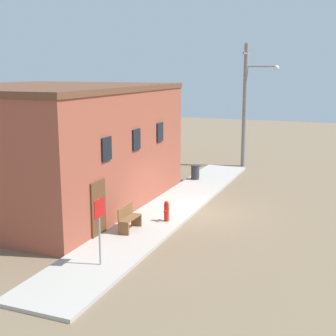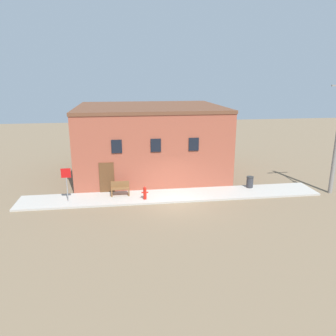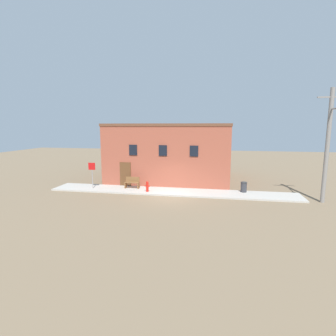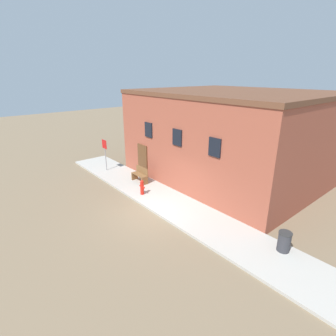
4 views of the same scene
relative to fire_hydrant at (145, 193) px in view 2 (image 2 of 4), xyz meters
name	(u,v)px [view 2 (image 2 of 4)]	position (x,y,z in m)	size (l,w,h in m)	color
ground_plane	(175,203)	(1.87, -0.67, -0.55)	(80.00, 80.00, 0.00)	#7A664C
sidewalk	(172,196)	(1.87, 0.56, -0.49)	(19.97, 2.47, 0.12)	#B2ADA3
brick_building	(150,140)	(0.92, 6.54, 2.23)	(11.34, 9.61, 5.55)	#9E4C38
fire_hydrant	(145,193)	(0.00, 0.00, 0.00)	(0.44, 0.21, 0.85)	red
stop_sign	(66,179)	(-4.86, 0.31, 1.08)	(0.60, 0.06, 2.18)	gray
bench	(120,189)	(-1.57, 0.94, 0.02)	(1.20, 0.44, 0.95)	brown
trash_bin	(250,182)	(7.59, 1.29, -0.02)	(0.49, 0.49, 0.80)	#333338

